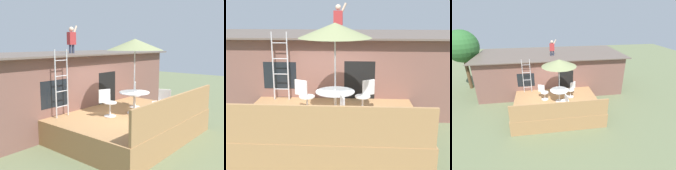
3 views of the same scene
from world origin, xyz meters
The scene contains 11 objects.
ground_plane centered at (0.00, 0.00, 0.00)m, with size 40.00×40.00×0.00m, color #66704C.
house centered at (0.00, 3.60, 1.41)m, with size 10.50×4.50×2.80m.
deck centered at (0.00, 0.00, 0.40)m, with size 4.96×3.95×0.80m, color #A87A4C.
deck_railing centered at (0.00, -1.92, 1.25)m, with size 4.86×0.08×0.90m, color #A87A4C.
patio_table centered at (0.17, -0.21, 1.39)m, with size 1.04×1.04×0.74m.
patio_umbrella centered at (0.17, -0.21, 3.15)m, with size 1.90×1.90×2.54m.
step_ladder centered at (-1.70, 1.35, 1.90)m, with size 0.52×0.04×2.20m.
person_figure centered at (0.07, 2.83, 3.41)m, with size 0.47×0.20×1.11m.
patio_chair_left centered at (-0.73, 0.20, 1.26)m, with size 0.59×0.44×0.92m.
patio_chair_right centered at (0.98, 0.32, 1.26)m, with size 0.57×0.46×0.92m.
patio_chair_near centered at (0.38, -1.11, 1.26)m, with size 0.44×0.61×0.92m.
Camera 2 is at (0.70, -7.67, 3.63)m, focal length 46.58 mm.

